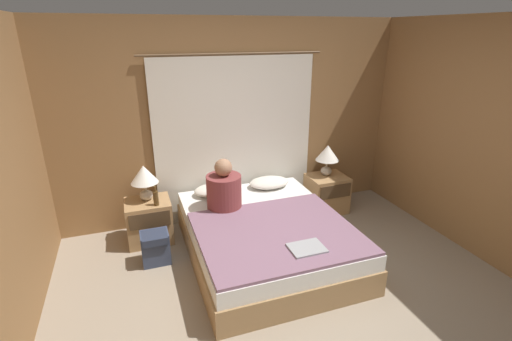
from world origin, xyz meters
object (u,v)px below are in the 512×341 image
(beer_bottle_on_left_stand, at_px, (156,198))
(bed, at_px, (265,237))
(person_left_in_bed, at_px, (224,190))
(lamp_left, at_px, (144,177))
(nightstand_left, at_px, (149,221))
(lamp_right, at_px, (327,155))
(backpack_on_floor, at_px, (155,246))
(nightstand_right, at_px, (327,193))
(pillow_left, at_px, (215,190))
(pillow_right, at_px, (269,182))
(laptop_on_bed, at_px, (307,248))

(beer_bottle_on_left_stand, bearing_deg, bed, -29.27)
(person_left_in_bed, bearing_deg, lamp_left, 155.26)
(nightstand_left, xyz_separation_m, lamp_right, (2.35, 0.05, 0.54))
(bed, height_order, nightstand_left, nightstand_left)
(backpack_on_floor, bearing_deg, nightstand_left, 92.35)
(lamp_left, xyz_separation_m, person_left_in_bed, (0.83, -0.38, -0.12))
(nightstand_right, xyz_separation_m, person_left_in_bed, (-1.52, -0.33, 0.42))
(pillow_left, distance_m, pillow_right, 0.71)
(lamp_left, distance_m, lamp_right, 2.35)
(person_left_in_bed, bearing_deg, laptop_on_bed, -66.59)
(bed, xyz_separation_m, backpack_on_floor, (-1.15, 0.25, -0.02))
(pillow_left, relative_size, beer_bottle_on_left_stand, 2.29)
(nightstand_left, distance_m, person_left_in_bed, 0.98)
(beer_bottle_on_left_stand, bearing_deg, laptop_on_bed, -47.21)
(bed, relative_size, nightstand_left, 4.08)
(nightstand_right, height_order, person_left_in_bed, person_left_in_bed)
(nightstand_right, height_order, pillow_right, pillow_right)
(backpack_on_floor, bearing_deg, laptop_on_bed, -36.61)
(nightstand_left, height_order, lamp_left, lamp_left)
(lamp_left, bearing_deg, nightstand_left, -90.00)
(nightstand_right, relative_size, beer_bottle_on_left_stand, 2.23)
(lamp_right, distance_m, beer_bottle_on_left_stand, 2.27)
(pillow_right, height_order, laptop_on_bed, pillow_right)
(lamp_right, xyz_separation_m, laptop_on_bed, (-1.04, -1.49, -0.31))
(lamp_left, bearing_deg, laptop_on_bed, -48.78)
(nightstand_right, bearing_deg, beer_bottle_on_left_stand, -176.64)
(pillow_left, bearing_deg, bed, -66.31)
(pillow_left, relative_size, backpack_on_floor, 1.47)
(nightstand_left, bearing_deg, backpack_on_floor, -87.65)
(backpack_on_floor, bearing_deg, beer_bottle_on_left_stand, 78.25)
(person_left_in_bed, bearing_deg, lamp_right, 14.08)
(lamp_right, relative_size, laptop_on_bed, 1.31)
(pillow_left, bearing_deg, nightstand_right, -2.76)
(person_left_in_bed, xyz_separation_m, beer_bottle_on_left_stand, (-0.73, 0.20, -0.08))
(lamp_left, relative_size, laptop_on_bed, 1.31)
(nightstand_right, relative_size, backpack_on_floor, 1.44)
(pillow_right, height_order, backpack_on_floor, pillow_right)
(backpack_on_floor, bearing_deg, person_left_in_bed, 10.89)
(lamp_left, bearing_deg, pillow_right, 0.92)
(nightstand_right, distance_m, backpack_on_floor, 2.38)
(bed, xyz_separation_m, beer_bottle_on_left_stand, (-1.08, 0.60, 0.38))
(lamp_left, relative_size, pillow_left, 0.81)
(pillow_left, relative_size, person_left_in_bed, 0.88)
(pillow_right, xyz_separation_m, laptop_on_bed, (-0.22, -1.52, -0.02))
(beer_bottle_on_left_stand, bearing_deg, person_left_in_bed, -15.23)
(pillow_right, bearing_deg, bed, -113.69)
(lamp_right, bearing_deg, laptop_on_bed, -124.80)
(lamp_left, height_order, backpack_on_floor, lamp_left)
(lamp_right, xyz_separation_m, person_left_in_bed, (-1.52, -0.38, -0.12))
(nightstand_left, height_order, backpack_on_floor, nightstand_left)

